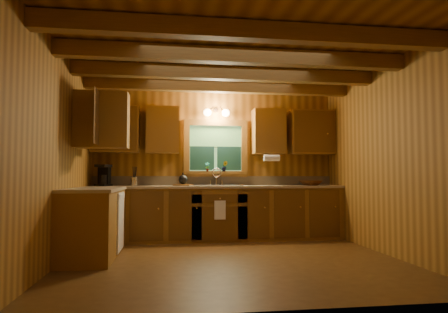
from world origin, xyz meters
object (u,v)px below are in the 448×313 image
coffee_maker (104,175)px  cutting_board (183,185)px  sink (217,188)px  wicker_basket (311,183)px

coffee_maker → cutting_board: 1.30m
sink → wicker_basket: size_ratio=2.35×
cutting_board → sink: bearing=22.3°
sink → cutting_board: 0.58m
sink → wicker_basket: bearing=-2.4°
coffee_maker → wicker_basket: (3.47, -0.12, -0.13)m
coffee_maker → cutting_board: coffee_maker is taller
coffee_maker → wicker_basket: bearing=23.0°
sink → cutting_board: size_ratio=2.88×
coffee_maker → wicker_basket: size_ratio=1.00×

